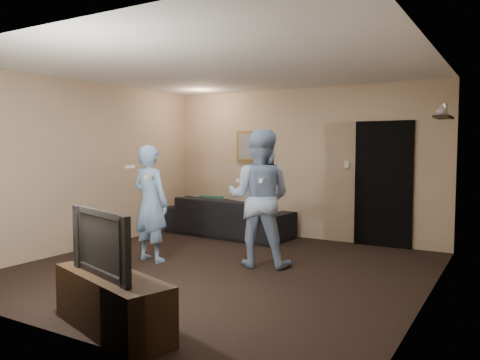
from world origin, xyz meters
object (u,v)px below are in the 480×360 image
Objects in this scene: sofa at (228,216)px; wii_player_right at (259,198)px; television at (111,242)px; wii_player_left at (151,203)px; tv_console at (112,303)px.

sofa is 1.28× the size of wii_player_right.
television is at bearing 113.88° from sofa.
wii_player_left is (-1.38, 2.07, 0.03)m from television.
television is 2.49m from wii_player_left.
television is (-0.00, 0.00, 0.53)m from tv_console.
tv_console is 0.85× the size of wii_player_left.
wii_player_right is (1.49, -1.60, 0.57)m from sofa.
wii_player_left is at bearing 140.98° from television.
wii_player_right is (1.41, 0.56, 0.10)m from wii_player_left.
tv_console is at bearing -90.66° from wii_player_right.
wii_player_right is at bearing 137.84° from sofa.
wii_player_right is at bearing 106.61° from television.
television is at bearing -90.66° from wii_player_right.
tv_console is 1.40× the size of television.
wii_player_right is (0.03, 2.63, 0.13)m from television.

